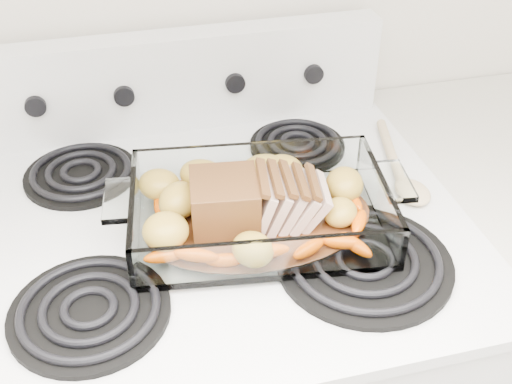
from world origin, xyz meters
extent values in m
cube|color=silver|center=(0.00, 1.66, 0.93)|extent=(0.78, 0.67, 0.02)
cube|color=silver|center=(0.00, 1.95, 1.03)|extent=(0.76, 0.06, 0.18)
cylinder|color=black|center=(-0.19, 1.50, 0.94)|extent=(0.21, 0.21, 0.01)
cylinder|color=black|center=(0.19, 1.50, 0.94)|extent=(0.25, 0.25, 0.01)
cylinder|color=black|center=(-0.19, 1.81, 0.94)|extent=(0.19, 0.19, 0.01)
cylinder|color=black|center=(0.19, 1.81, 0.94)|extent=(0.17, 0.17, 0.01)
cylinder|color=black|center=(-0.25, 1.92, 1.03)|extent=(0.04, 0.02, 0.04)
cylinder|color=black|center=(-0.10, 1.92, 1.03)|extent=(0.04, 0.02, 0.04)
cylinder|color=black|center=(0.10, 1.92, 1.03)|extent=(0.04, 0.02, 0.04)
cylinder|color=black|center=(0.25, 1.92, 1.03)|extent=(0.04, 0.02, 0.04)
cube|color=white|center=(0.07, 1.61, 0.95)|extent=(0.37, 0.24, 0.01)
cube|color=white|center=(0.07, 1.49, 0.98)|extent=(0.37, 0.01, 0.06)
cube|color=white|center=(0.07, 1.72, 0.98)|extent=(0.37, 0.01, 0.06)
cube|color=white|center=(-0.12, 1.61, 0.98)|extent=(0.01, 0.24, 0.06)
cube|color=white|center=(0.25, 1.61, 0.98)|extent=(0.01, 0.24, 0.06)
cylinder|color=#492410|center=(0.07, 1.61, 0.95)|extent=(0.22, 0.22, 0.00)
cube|color=brown|center=(0.01, 1.61, 0.99)|extent=(0.10, 0.10, 0.08)
cube|color=tan|center=(0.07, 1.61, 0.99)|extent=(0.04, 0.09, 0.07)
cube|color=tan|center=(0.09, 1.61, 0.99)|extent=(0.04, 0.09, 0.07)
cube|color=tan|center=(0.11, 1.61, 0.99)|extent=(0.04, 0.09, 0.07)
cube|color=tan|center=(0.13, 1.61, 0.98)|extent=(0.04, 0.09, 0.06)
cube|color=tan|center=(0.14, 1.61, 0.98)|extent=(0.05, 0.09, 0.06)
ellipsoid|color=#F76800|center=(-0.09, 1.53, 0.96)|extent=(0.06, 0.02, 0.02)
ellipsoid|color=#F76800|center=(0.18, 1.53, 0.96)|extent=(0.06, 0.02, 0.02)
ellipsoid|color=#F76800|center=(0.23, 1.63, 0.96)|extent=(0.06, 0.02, 0.02)
ellipsoid|color=#F76800|center=(-0.10, 1.65, 0.96)|extent=(0.06, 0.02, 0.02)
ellipsoid|color=gold|center=(-0.10, 1.69, 0.98)|extent=(0.06, 0.06, 0.05)
ellipsoid|color=gold|center=(0.09, 1.70, 0.98)|extent=(0.06, 0.06, 0.05)
ellipsoid|color=gold|center=(0.20, 1.59, 0.98)|extent=(0.06, 0.06, 0.05)
cylinder|color=tan|center=(0.34, 1.74, 0.95)|extent=(0.06, 0.20, 0.02)
ellipsoid|color=tan|center=(0.33, 1.63, 0.95)|extent=(0.05, 0.07, 0.02)
camera|label=1|loc=(-0.12, 0.89, 1.56)|focal=45.00mm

